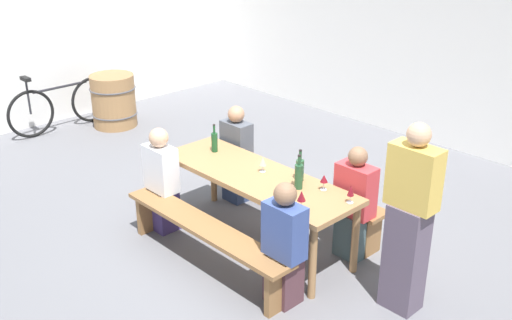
# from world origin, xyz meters

# --- Properties ---
(ground_plane) EXTENTS (24.00, 24.00, 0.00)m
(ground_plane) POSITION_xyz_m (0.00, 0.00, 0.00)
(ground_plane) COLOR slate
(back_wall) EXTENTS (14.00, 0.20, 3.20)m
(back_wall) POSITION_xyz_m (0.00, 3.78, 1.60)
(back_wall) COLOR white
(back_wall) RESTS_ON ground
(side_wall) EXTENTS (0.20, 7.97, 3.20)m
(side_wall) POSITION_xyz_m (-4.88, 0.00, 1.60)
(side_wall) COLOR white
(side_wall) RESTS_ON ground
(tasting_table) EXTENTS (2.16, 0.70, 0.75)m
(tasting_table) POSITION_xyz_m (0.00, 0.00, 0.67)
(tasting_table) COLOR #9E7247
(tasting_table) RESTS_ON ground
(bench_near) EXTENTS (2.06, 0.30, 0.45)m
(bench_near) POSITION_xyz_m (0.00, -0.65, 0.36)
(bench_near) COLOR olive
(bench_near) RESTS_ON ground
(bench_far) EXTENTS (2.06, 0.30, 0.45)m
(bench_far) POSITION_xyz_m (0.00, 0.65, 0.36)
(bench_far) COLOR olive
(bench_far) RESTS_ON ground
(wine_bottle_0) EXTENTS (0.08, 0.08, 0.33)m
(wine_bottle_0) POSITION_xyz_m (0.49, 0.07, 0.87)
(wine_bottle_0) COLOR #234C2D
(wine_bottle_0) RESTS_ON tasting_table
(wine_bottle_1) EXTENTS (0.07, 0.07, 0.30)m
(wine_bottle_1) POSITION_xyz_m (-0.72, 0.09, 0.86)
(wine_bottle_1) COLOR #194723
(wine_bottle_1) RESTS_ON tasting_table
(wine_bottle_2) EXTENTS (0.08, 0.08, 0.31)m
(wine_bottle_2) POSITION_xyz_m (0.38, 0.21, 0.86)
(wine_bottle_2) COLOR #234C2D
(wine_bottle_2) RESTS_ON tasting_table
(wine_glass_0) EXTENTS (0.06, 0.06, 0.17)m
(wine_glass_0) POSITION_xyz_m (0.99, 0.18, 0.86)
(wine_glass_0) COLOR silver
(wine_glass_0) RESTS_ON tasting_table
(wine_glass_1) EXTENTS (0.07, 0.07, 0.15)m
(wine_glass_1) POSITION_xyz_m (0.67, 0.21, 0.86)
(wine_glass_1) COLOR silver
(wine_glass_1) RESTS_ON tasting_table
(wine_glass_2) EXTENTS (0.07, 0.07, 0.15)m
(wine_glass_2) POSITION_xyz_m (0.00, 0.09, 0.86)
(wine_glass_2) COLOR silver
(wine_glass_2) RESTS_ON tasting_table
(wine_glass_3) EXTENTS (0.07, 0.07, 0.16)m
(wine_glass_3) POSITION_xyz_m (0.77, -0.20, 0.86)
(wine_glass_3) COLOR silver
(wine_glass_3) RESTS_ON tasting_table
(seated_guest_near_0) EXTENTS (0.36, 0.24, 1.12)m
(seated_guest_near_0) POSITION_xyz_m (-0.87, -0.50, 0.53)
(seated_guest_near_0) COLOR #3C2D62
(seated_guest_near_0) RESTS_ON ground
(seated_guest_near_1) EXTENTS (0.35, 0.24, 1.12)m
(seated_guest_near_1) POSITION_xyz_m (0.86, -0.50, 0.53)
(seated_guest_near_1) COLOR #523239
(seated_guest_near_1) RESTS_ON ground
(seated_guest_far_0) EXTENTS (0.35, 0.24, 1.13)m
(seated_guest_far_0) POSITION_xyz_m (-0.84, 0.50, 0.53)
(seated_guest_far_0) COLOR navy
(seated_guest_far_0) RESTS_ON ground
(seated_guest_far_1) EXTENTS (0.37, 0.24, 1.13)m
(seated_guest_far_1) POSITION_xyz_m (0.81, 0.50, 0.53)
(seated_guest_far_1) COLOR #425659
(seated_guest_far_1) RESTS_ON ground
(standing_host) EXTENTS (0.40, 0.24, 1.65)m
(standing_host) POSITION_xyz_m (1.60, 0.16, 0.80)
(standing_host) COLOR #564A5B
(standing_host) RESTS_ON ground
(wine_barrel) EXTENTS (0.69, 0.69, 0.79)m
(wine_barrel) POSITION_xyz_m (-3.96, 0.82, 0.40)
(wine_barrel) COLOR #9E7247
(wine_barrel) RESTS_ON ground
(parked_bicycle_0) EXTENTS (0.20, 1.69, 0.90)m
(parked_bicycle_0) POSITION_xyz_m (-4.36, 0.18, 0.37)
(parked_bicycle_0) COLOR black
(parked_bicycle_0) RESTS_ON ground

